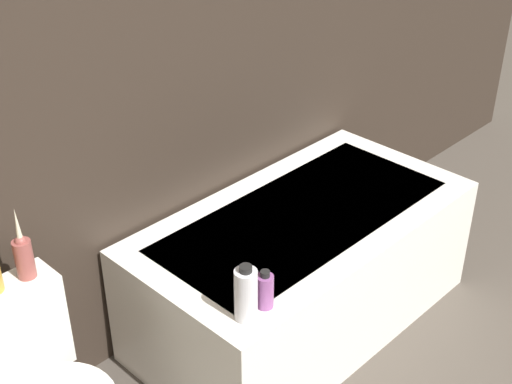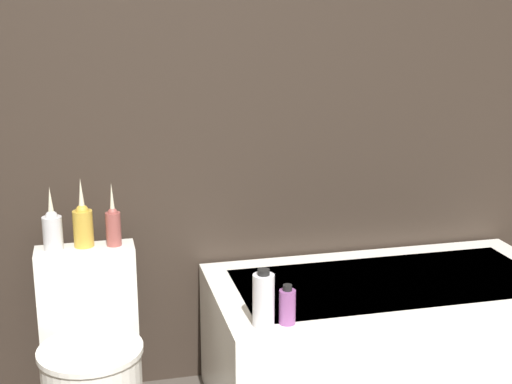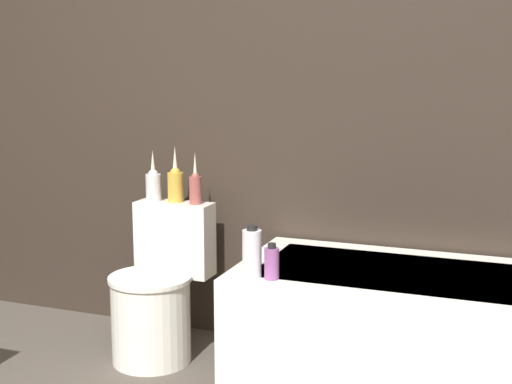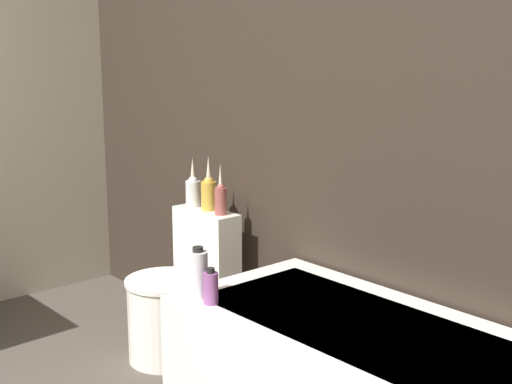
# 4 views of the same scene
# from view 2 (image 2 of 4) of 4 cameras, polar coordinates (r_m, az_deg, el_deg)

# --- Properties ---
(wall_back_tiled) EXTENTS (6.40, 0.06, 2.60)m
(wall_back_tiled) POSITION_cam_2_polar(r_m,az_deg,el_deg) (2.92, -6.54, 8.65)
(wall_back_tiled) COLOR #332821
(wall_back_tiled) RESTS_ON ground_plane
(bathtub) EXTENTS (1.43, 0.74, 0.54)m
(bathtub) POSITION_cam_2_polar(r_m,az_deg,el_deg) (3.02, 10.47, -11.68)
(bathtub) COLOR white
(bathtub) RESTS_ON ground
(toilet) EXTENTS (0.38, 0.52, 0.70)m
(toilet) POSITION_cam_2_polar(r_m,az_deg,el_deg) (2.81, -13.01, -13.60)
(toilet) COLOR white
(toilet) RESTS_ON ground
(vase_gold) EXTENTS (0.07, 0.07, 0.25)m
(vase_gold) POSITION_cam_2_polar(r_m,az_deg,el_deg) (2.80, -15.98, -2.83)
(vase_gold) COLOR silver
(vase_gold) RESTS_ON toilet
(vase_silver) EXTENTS (0.08, 0.08, 0.27)m
(vase_silver) POSITION_cam_2_polar(r_m,az_deg,el_deg) (2.81, -13.68, -2.48)
(vase_silver) COLOR gold
(vase_silver) RESTS_ON toilet
(vase_bronze) EXTENTS (0.06, 0.06, 0.25)m
(vase_bronze) POSITION_cam_2_polar(r_m,az_deg,el_deg) (2.80, -11.35, -2.58)
(vase_bronze) COLOR #994C47
(vase_bronze) RESTS_ON toilet
(shampoo_bottle_tall) EXTENTS (0.08, 0.08, 0.21)m
(shampoo_bottle_tall) POSITION_cam_2_polar(r_m,az_deg,el_deg) (2.46, 0.61, -8.59)
(shampoo_bottle_tall) COLOR silver
(shampoo_bottle_tall) RESTS_ON bathtub
(shampoo_bottle_short) EXTENTS (0.06, 0.06, 0.14)m
(shampoo_bottle_short) POSITION_cam_2_polar(r_m,az_deg,el_deg) (2.49, 2.52, -9.10)
(shampoo_bottle_short) COLOR #8C4C8C
(shampoo_bottle_short) RESTS_ON bathtub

